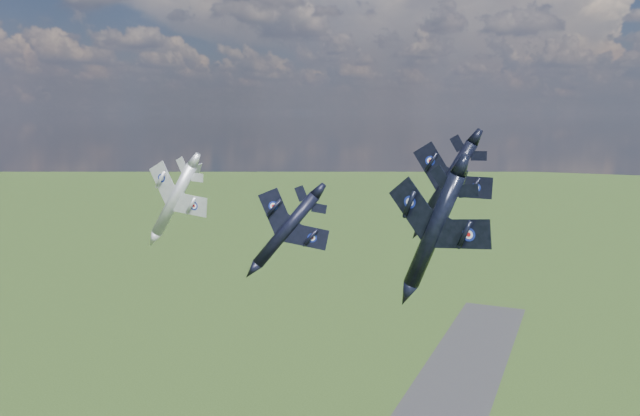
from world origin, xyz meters
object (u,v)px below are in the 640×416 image
at_px(jet_lead_navy, 286,230).
at_px(jet_high_navy, 447,184).
at_px(jet_right_navy, 434,231).
at_px(jet_left_silver, 174,200).

relative_size(jet_lead_navy, jet_high_navy, 0.89).
xyz_separation_m(jet_right_navy, jet_left_silver, (-43.23, 26.13, -3.33)).
xyz_separation_m(jet_high_navy, jet_left_silver, (-37.35, -6.19, -3.33)).
bearing_deg(jet_high_navy, jet_right_navy, -85.20).
xyz_separation_m(jet_lead_navy, jet_right_navy, (21.52, -18.08, 4.66)).
height_order(jet_right_navy, jet_high_navy, jet_high_navy).
height_order(jet_lead_navy, jet_right_navy, jet_right_navy).
xyz_separation_m(jet_lead_navy, jet_left_silver, (-21.71, 8.05, 1.33)).
relative_size(jet_high_navy, jet_left_silver, 0.99).
bearing_deg(jet_lead_navy, jet_left_silver, 139.07).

